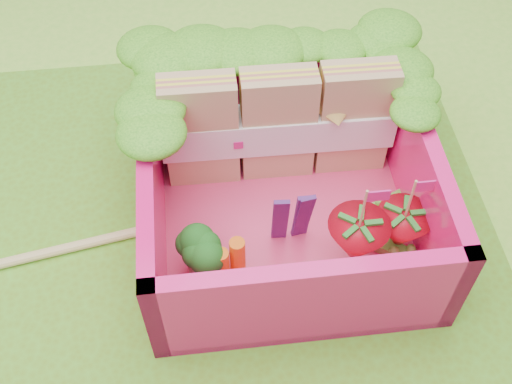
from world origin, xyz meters
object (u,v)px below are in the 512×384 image
object	(u,v)px
strawberry_left	(356,242)
broccoli	(199,249)
strawberry_right	(401,230)
bento_box	(287,186)
chopsticks	(21,259)
sandwich_stack	(279,125)

from	to	relation	value
strawberry_left	broccoli	bearing A→B (deg)	177.72
strawberry_left	strawberry_right	size ratio (longest dim) A/B	1.06
broccoli	strawberry_right	world-z (taller)	strawberry_right
bento_box	chopsticks	distance (m)	1.29
bento_box	strawberry_right	xyz separation A→B (m)	(0.49, -0.24, -0.09)
sandwich_stack	strawberry_right	size ratio (longest dim) A/B	2.31
chopsticks	bento_box	bearing A→B (deg)	4.25
chopsticks	strawberry_left	bearing A→B (deg)	-7.30
bento_box	strawberry_left	world-z (taller)	strawberry_left
broccoli	chopsticks	distance (m)	0.88
bento_box	sandwich_stack	distance (m)	0.32
chopsticks	strawberry_right	bearing A→B (deg)	-4.84
sandwich_stack	chopsticks	world-z (taller)	sandwich_stack
bento_box	sandwich_stack	world-z (taller)	sandwich_stack
broccoli	sandwich_stack	bearing A→B (deg)	53.33
strawberry_left	chopsticks	size ratio (longest dim) A/B	0.21
broccoli	bento_box	bearing A→B (deg)	31.91
broccoli	strawberry_left	world-z (taller)	strawberry_left
bento_box	strawberry_right	distance (m)	0.56
sandwich_stack	strawberry_right	xyz separation A→B (m)	(0.49, -0.55, -0.17)
bento_box	strawberry_right	bearing A→B (deg)	-26.16
broccoli	strawberry_right	distance (m)	0.92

